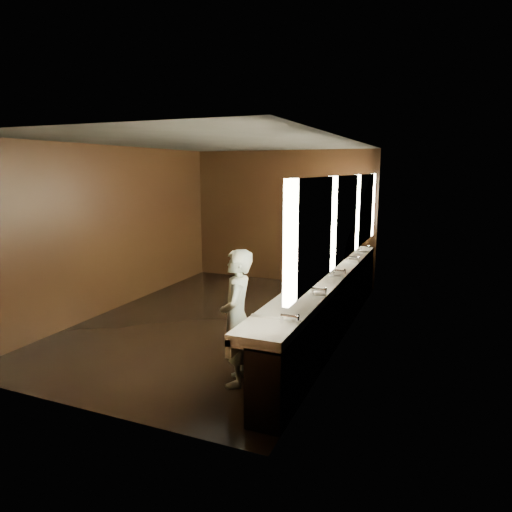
{
  "coord_description": "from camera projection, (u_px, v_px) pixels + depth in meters",
  "views": [
    {
      "loc": [
        3.25,
        -6.26,
        2.41
      ],
      "look_at": [
        0.64,
        0.0,
        1.11
      ],
      "focal_mm": 32.0,
      "sensor_mm": 36.0,
      "label": 1
    }
  ],
  "objects": [
    {
      "name": "person",
      "position": [
        237.0,
        318.0,
        5.09
      ],
      "size": [
        0.52,
        0.65,
        1.55
      ],
      "primitive_type": "imported",
      "rotation": [
        0.0,
        0.0,
        -1.28
      ],
      "color": "#91C2D8",
      "rests_on": "floor"
    },
    {
      "name": "wall_right",
      "position": [
        346.0,
        243.0,
        6.34
      ],
      "size": [
        0.02,
        6.0,
        2.8
      ],
      "primitive_type": "cube",
      "color": "black",
      "rests_on": "floor"
    },
    {
      "name": "ceiling",
      "position": [
        217.0,
        142.0,
        6.83
      ],
      "size": [
        4.0,
        6.0,
        0.02
      ],
      "primitive_type": "cube",
      "color": "#2D2D2B",
      "rests_on": "wall_back"
    },
    {
      "name": "mirror_band",
      "position": [
        346.0,
        217.0,
        6.28
      ],
      "size": [
        0.06,
        5.03,
        1.15
      ],
      "color": "#FFF4CA",
      "rests_on": "wall_right"
    },
    {
      "name": "wall_back",
      "position": [
        282.0,
        217.0,
        9.81
      ],
      "size": [
        4.0,
        0.02,
        2.8
      ],
      "primitive_type": "cube",
      "color": "black",
      "rests_on": "floor"
    },
    {
      "name": "floor",
      "position": [
        220.0,
        321.0,
        7.36
      ],
      "size": [
        6.0,
        6.0,
        0.0
      ],
      "primitive_type": "plane",
      "color": "black",
      "rests_on": "ground"
    },
    {
      "name": "wall_front",
      "position": [
        75.0,
        276.0,
        4.37
      ],
      "size": [
        4.0,
        0.02,
        2.8
      ],
      "primitive_type": "cube",
      "color": "black",
      "rests_on": "floor"
    },
    {
      "name": "trash_bin",
      "position": [
        277.0,
        359.0,
        5.25
      ],
      "size": [
        0.41,
        0.41,
        0.52
      ],
      "primitive_type": "cylinder",
      "rotation": [
        0.0,
        0.0,
        0.28
      ],
      "color": "black",
      "rests_on": "floor"
    },
    {
      "name": "sink_counter",
      "position": [
        330.0,
        303.0,
        6.59
      ],
      "size": [
        0.55,
        5.4,
        1.01
      ],
      "color": "black",
      "rests_on": "floor"
    },
    {
      "name": "wall_left",
      "position": [
        115.0,
        228.0,
        7.85
      ],
      "size": [
        0.02,
        6.0,
        2.8
      ],
      "primitive_type": "cube",
      "color": "black",
      "rests_on": "floor"
    }
  ]
}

